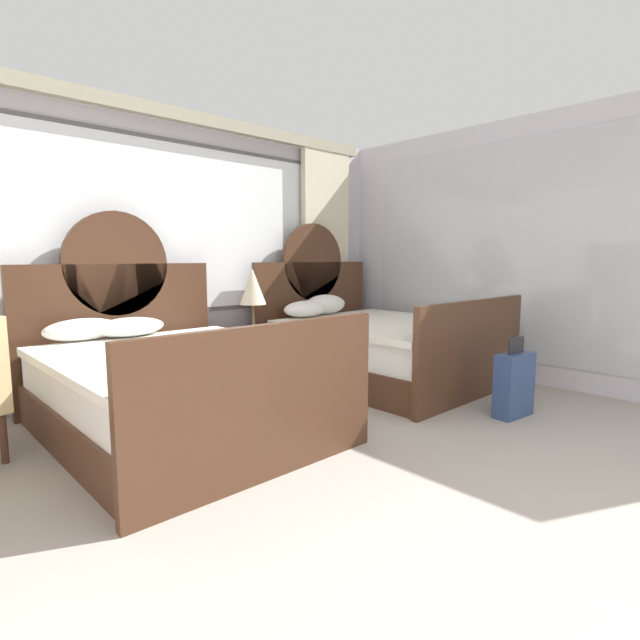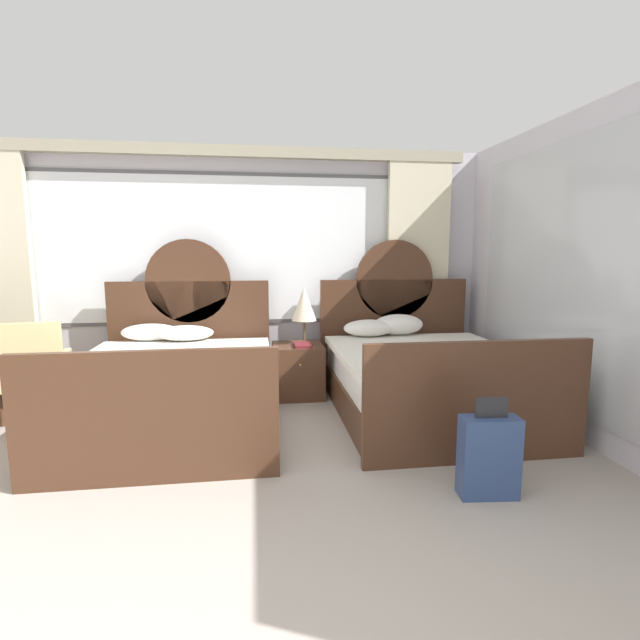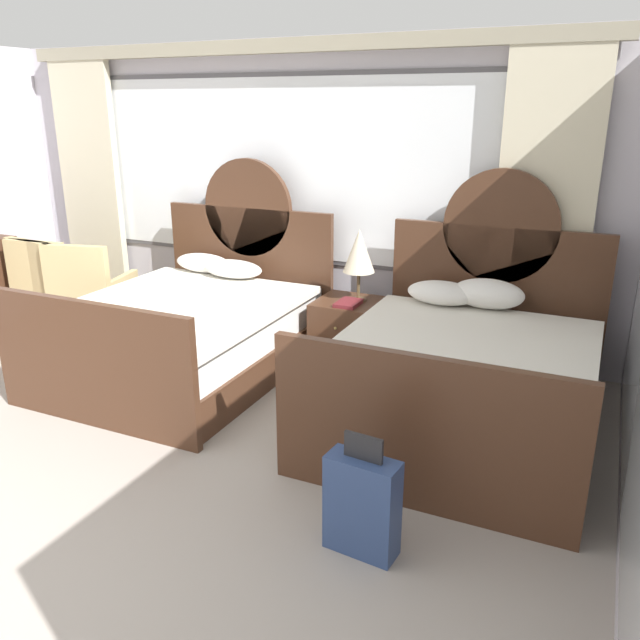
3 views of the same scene
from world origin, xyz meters
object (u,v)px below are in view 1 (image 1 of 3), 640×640
Objects in this scene: nightstand_between_beds at (250,358)px; book_on_nightstand at (259,329)px; suitcase_on_floor at (514,384)px; table_lamp_on_nightstand at (253,287)px; bed_near_mirror at (376,345)px; bed_near_window at (175,384)px.

book_on_nightstand reaches higher than nightstand_between_beds.
table_lamp_on_nightstand is at bearing 112.00° from suitcase_on_floor.
table_lamp_on_nightstand is (-1.07, 0.72, 0.63)m from bed_near_mirror.
nightstand_between_beds is (-1.15, 0.68, -0.08)m from bed_near_mirror.
book_on_nightstand is 0.40× the size of suitcase_on_floor.
bed_near_mirror is 1.59m from suitcase_on_floor.
table_lamp_on_nightstand is 2.36× the size of book_on_nightstand.
table_lamp_on_nightstand is at bearing 146.17° from bed_near_mirror.
book_on_nightstand is (0.05, -0.11, 0.30)m from nightstand_between_beds.
book_on_nightstand is at bearing 113.95° from suitcase_on_floor.
bed_near_window is 3.56× the size of table_lamp_on_nightstand.
table_lamp_on_nightstand is (1.23, 0.72, 0.63)m from bed_near_window.
nightstand_between_beds is at bearing 113.93° from suitcase_on_floor.
bed_near_window is 8.40× the size of book_on_nightstand.
bed_near_window reaches higher than suitcase_on_floor.
nightstand_between_beds is 0.87× the size of suitcase_on_floor.
book_on_nightstand is (-1.10, 0.58, 0.22)m from bed_near_mirror.
bed_near_window is 1.00× the size of bed_near_mirror.
suitcase_on_floor reaches higher than nightstand_between_beds.
bed_near_mirror reaches higher than suitcase_on_floor.
bed_near_mirror reaches higher than nightstand_between_beds.
suitcase_on_floor reaches higher than book_on_nightstand.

